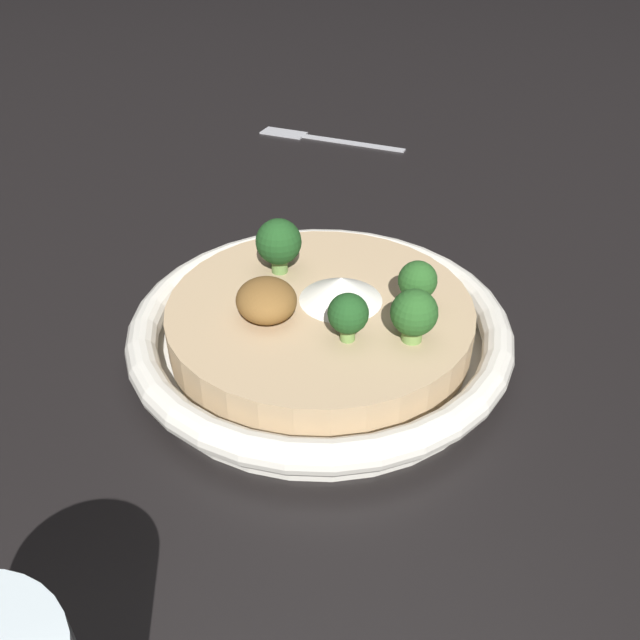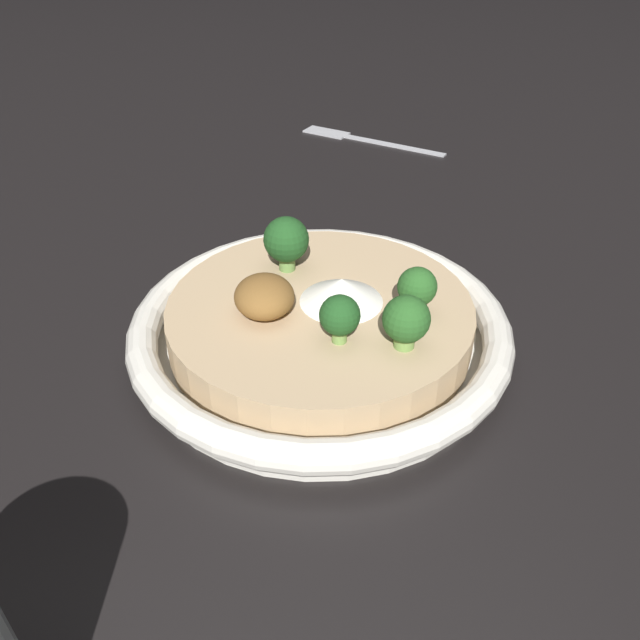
{
  "view_description": "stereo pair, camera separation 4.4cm",
  "coord_description": "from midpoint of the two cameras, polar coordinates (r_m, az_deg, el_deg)",
  "views": [
    {
      "loc": [
        0.35,
        -0.09,
        0.28
      ],
      "look_at": [
        0.0,
        0.0,
        0.02
      ],
      "focal_mm": 35.0,
      "sensor_mm": 36.0,
      "label": 1
    },
    {
      "loc": [
        0.36,
        -0.05,
        0.28
      ],
      "look_at": [
        0.0,
        0.0,
        0.02
      ],
      "focal_mm": 35.0,
      "sensor_mm": 36.0,
      "label": 2
    }
  ],
  "objects": [
    {
      "name": "risotto_bowl",
      "position": [
        0.44,
        -2.84,
        -0.66
      ],
      "size": [
        0.27,
        0.27,
        0.04
      ],
      "color": "silver",
      "rests_on": "ground_plane"
    },
    {
      "name": "fork_utensil",
      "position": [
        0.85,
        -1.93,
        16.35
      ],
      "size": [
        0.13,
        0.17,
        0.0
      ],
      "rotation": [
        0.0,
        0.0,
        4.06
      ],
      "color": "#B7B7BC",
      "rests_on": "ground_plane"
    },
    {
      "name": "ground_plane",
      "position": [
        0.46,
        -2.77,
        -2.65
      ],
      "size": [
        6.0,
        6.0,
        0.0
      ],
      "primitive_type": "plane",
      "color": "black"
    },
    {
      "name": "broccoli_back_right",
      "position": [
        0.39,
        5.39,
        0.42
      ],
      "size": [
        0.03,
        0.03,
        0.04
      ],
      "color": "#759E4C",
      "rests_on": "risotto_bowl"
    },
    {
      "name": "broccoli_front_left",
      "position": [
        0.46,
        -6.58,
        6.93
      ],
      "size": [
        0.03,
        0.03,
        0.04
      ],
      "color": "#668E47",
      "rests_on": "risotto_bowl"
    },
    {
      "name": "crispy_onion_garnish",
      "position": [
        0.41,
        -7.96,
        1.72
      ],
      "size": [
        0.05,
        0.04,
        0.03
      ],
      "color": "brown",
      "rests_on": "risotto_bowl"
    },
    {
      "name": "broccoli_back",
      "position": [
        0.42,
        5.93,
        3.4
      ],
      "size": [
        0.03,
        0.03,
        0.04
      ],
      "color": "#668E47",
      "rests_on": "risotto_bowl"
    },
    {
      "name": "broccoli_right",
      "position": [
        0.39,
        -0.66,
        0.38
      ],
      "size": [
        0.03,
        0.03,
        0.03
      ],
      "color": "#759E4C",
      "rests_on": "risotto_bowl"
    },
    {
      "name": "cheese_sprinkle",
      "position": [
        0.43,
        -1.11,
        3.02
      ],
      "size": [
        0.06,
        0.06,
        0.02
      ],
      "color": "white",
      "rests_on": "risotto_bowl"
    }
  ]
}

